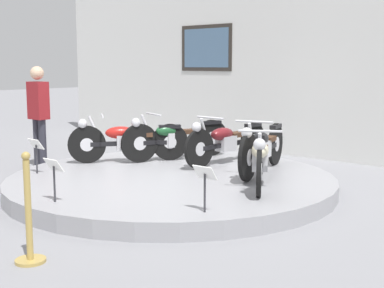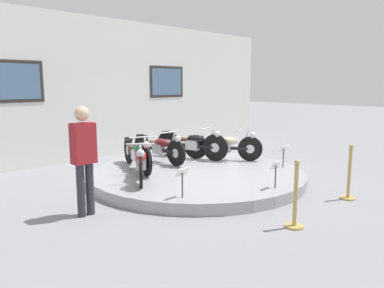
{
  "view_description": "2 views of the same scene",
  "coord_description": "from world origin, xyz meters",
  "px_view_note": "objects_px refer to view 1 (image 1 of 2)",
  "views": [
    {
      "loc": [
        5.14,
        -5.49,
        1.79
      ],
      "look_at": [
        0.16,
        0.26,
        0.66
      ],
      "focal_mm": 50.0,
      "sensor_mm": 36.0,
      "label": 1
    },
    {
      "loc": [
        -5.78,
        -5.56,
        2.11
      ],
      "look_at": [
        0.11,
        0.28,
        0.76
      ],
      "focal_mm": 35.0,
      "sensor_mm": 36.0,
      "label": 2
    }
  ],
  "objects_px": {
    "motorcycle_red": "(126,139)",
    "info_placard_front_left": "(36,149)",
    "info_placard_front_centre": "(54,171)",
    "visitor_standing": "(39,110)",
    "motorcycle_green": "(174,137)",
    "motorcycle_cream": "(260,157)",
    "motorcycle_black": "(262,146)",
    "stanchion_post_right_of_entry": "(29,226)",
    "motorcycle_maroon": "(226,140)",
    "info_placard_front_right": "(205,179)"
  },
  "relations": [
    {
      "from": "motorcycle_black",
      "to": "info_placard_front_centre",
      "type": "relative_size",
      "value": 3.8
    },
    {
      "from": "motorcycle_red",
      "to": "stanchion_post_right_of_entry",
      "type": "xyz_separation_m",
      "value": [
        2.27,
        -3.24,
        -0.24
      ]
    },
    {
      "from": "motorcycle_green",
      "to": "visitor_standing",
      "type": "bearing_deg",
      "value": -147.36
    },
    {
      "from": "stanchion_post_right_of_entry",
      "to": "motorcycle_green",
      "type": "bearing_deg",
      "value": 115.06
    },
    {
      "from": "motorcycle_black",
      "to": "info_placard_front_right",
      "type": "bearing_deg",
      "value": -71.77
    },
    {
      "from": "motorcycle_red",
      "to": "motorcycle_green",
      "type": "xyz_separation_m",
      "value": [
        0.43,
        0.69,
        0.01
      ]
    },
    {
      "from": "info_placard_front_centre",
      "to": "stanchion_post_right_of_entry",
      "type": "bearing_deg",
      "value": -44.46
    },
    {
      "from": "motorcycle_red",
      "to": "motorcycle_maroon",
      "type": "distance_m",
      "value": 1.62
    },
    {
      "from": "info_placard_front_centre",
      "to": "visitor_standing",
      "type": "xyz_separation_m",
      "value": [
        -2.87,
        1.7,
        0.43
      ]
    },
    {
      "from": "motorcycle_green",
      "to": "motorcycle_cream",
      "type": "height_order",
      "value": "motorcycle_green"
    },
    {
      "from": "motorcycle_black",
      "to": "info_placard_front_centre",
      "type": "distance_m",
      "value": 3.11
    },
    {
      "from": "motorcycle_cream",
      "to": "visitor_standing",
      "type": "xyz_separation_m",
      "value": [
        -4.17,
        -0.59,
        0.42
      ]
    },
    {
      "from": "info_placard_front_left",
      "to": "info_placard_front_centre",
      "type": "relative_size",
      "value": 1.0
    },
    {
      "from": "motorcycle_maroon",
      "to": "motorcycle_black",
      "type": "xyz_separation_m",
      "value": [
        0.87,
        -0.27,
        0.02
      ]
    },
    {
      "from": "motorcycle_cream",
      "to": "visitor_standing",
      "type": "height_order",
      "value": "visitor_standing"
    },
    {
      "from": "motorcycle_cream",
      "to": "visitor_standing",
      "type": "distance_m",
      "value": 4.24
    },
    {
      "from": "motorcycle_green",
      "to": "stanchion_post_right_of_entry",
      "type": "distance_m",
      "value": 4.35
    },
    {
      "from": "info_placard_front_left",
      "to": "visitor_standing",
      "type": "distance_m",
      "value": 1.63
    },
    {
      "from": "motorcycle_black",
      "to": "info_placard_front_right",
      "type": "distance_m",
      "value": 2.3
    },
    {
      "from": "info_placard_front_right",
      "to": "stanchion_post_right_of_entry",
      "type": "distance_m",
      "value": 1.87
    },
    {
      "from": "info_placard_front_right",
      "to": "motorcycle_maroon",
      "type": "bearing_deg",
      "value": 122.89
    },
    {
      "from": "motorcycle_cream",
      "to": "info_placard_front_centre",
      "type": "relative_size",
      "value": 3.27
    },
    {
      "from": "motorcycle_black",
      "to": "visitor_standing",
      "type": "distance_m",
      "value": 3.98
    },
    {
      "from": "motorcycle_cream",
      "to": "stanchion_post_right_of_entry",
      "type": "xyz_separation_m",
      "value": [
        -0.33,
        -3.24,
        -0.24
      ]
    },
    {
      "from": "motorcycle_green",
      "to": "info_placard_front_centre",
      "type": "distance_m",
      "value": 3.11
    },
    {
      "from": "motorcycle_maroon",
      "to": "info_placard_front_centre",
      "type": "relative_size",
      "value": 3.82
    },
    {
      "from": "info_placard_front_left",
      "to": "motorcycle_black",
      "type": "bearing_deg",
      "value": 41.66
    },
    {
      "from": "motorcycle_red",
      "to": "info_placard_front_left",
      "type": "distance_m",
      "value": 1.52
    },
    {
      "from": "motorcycle_green",
      "to": "motorcycle_maroon",
      "type": "relative_size",
      "value": 0.96
    },
    {
      "from": "motorcycle_maroon",
      "to": "motorcycle_black",
      "type": "relative_size",
      "value": 1.0
    },
    {
      "from": "motorcycle_red",
      "to": "motorcycle_cream",
      "type": "xyz_separation_m",
      "value": [
        2.6,
        -0.0,
        -0.0
      ]
    },
    {
      "from": "motorcycle_black",
      "to": "stanchion_post_right_of_entry",
      "type": "bearing_deg",
      "value": -88.58
    },
    {
      "from": "motorcycle_red",
      "to": "motorcycle_cream",
      "type": "bearing_deg",
      "value": -0.05
    },
    {
      "from": "info_placard_front_centre",
      "to": "info_placard_front_right",
      "type": "distance_m",
      "value": 1.78
    },
    {
      "from": "motorcycle_green",
      "to": "info_placard_front_centre",
      "type": "relative_size",
      "value": 3.66
    },
    {
      "from": "motorcycle_green",
      "to": "info_placard_front_left",
      "type": "xyz_separation_m",
      "value": [
        -0.72,
        -2.19,
        -0.01
      ]
    },
    {
      "from": "info_placard_front_centre",
      "to": "motorcycle_red",
      "type": "bearing_deg",
      "value": 119.59
    },
    {
      "from": "motorcycle_red",
      "to": "motorcycle_cream",
      "type": "distance_m",
      "value": 2.6
    },
    {
      "from": "stanchion_post_right_of_entry",
      "to": "info_placard_front_left",
      "type": "bearing_deg",
      "value": 145.63
    },
    {
      "from": "motorcycle_green",
      "to": "motorcycle_cream",
      "type": "relative_size",
      "value": 1.12
    },
    {
      "from": "motorcycle_red",
      "to": "info_placard_front_left",
      "type": "relative_size",
      "value": 3.1
    },
    {
      "from": "motorcycle_red",
      "to": "motorcycle_cream",
      "type": "height_order",
      "value": "motorcycle_red"
    },
    {
      "from": "motorcycle_cream",
      "to": "info_placard_front_centre",
      "type": "distance_m",
      "value": 2.63
    },
    {
      "from": "motorcycle_green",
      "to": "visitor_standing",
      "type": "height_order",
      "value": "visitor_standing"
    },
    {
      "from": "motorcycle_black",
      "to": "info_placard_front_centre",
      "type": "xyz_separation_m",
      "value": [
        -0.87,
        -2.99,
        -0.03
      ]
    },
    {
      "from": "info_placard_front_centre",
      "to": "stanchion_post_right_of_entry",
      "type": "height_order",
      "value": "stanchion_post_right_of_entry"
    },
    {
      "from": "motorcycle_red",
      "to": "motorcycle_maroon",
      "type": "bearing_deg",
      "value": 36.56
    },
    {
      "from": "motorcycle_cream",
      "to": "motorcycle_red",
      "type": "bearing_deg",
      "value": 179.95
    },
    {
      "from": "motorcycle_cream",
      "to": "motorcycle_maroon",
      "type": "bearing_deg",
      "value": 143.39
    },
    {
      "from": "motorcycle_maroon",
      "to": "stanchion_post_right_of_entry",
      "type": "bearing_deg",
      "value": -77.04
    }
  ]
}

